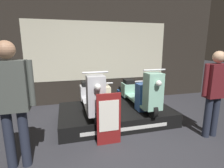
{
  "coord_description": "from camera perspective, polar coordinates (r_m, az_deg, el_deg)",
  "views": [
    {
      "loc": [
        -1.03,
        -2.2,
        1.72
      ],
      "look_at": [
        0.02,
        1.68,
        0.83
      ],
      "focal_mm": 28.0,
      "sensor_mm": 36.0,
      "label": 1
    }
  ],
  "objects": [
    {
      "name": "scooter_backrow_0",
      "position": [
        4.27,
        -4.9,
        -6.07
      ],
      "size": [
        0.45,
        1.79,
        0.98
      ],
      "color": "black",
      "rests_on": "ground_plane"
    },
    {
      "name": "scooter_display_left",
      "position": [
        3.76,
        -6.8,
        -3.91
      ],
      "size": [
        0.45,
        1.79,
        0.98
      ],
      "color": "black",
      "rests_on": "display_platform"
    },
    {
      "name": "scooter_display_right",
      "position": [
        4.07,
        9.26,
        -2.7
      ],
      "size": [
        0.45,
        1.79,
        0.98
      ],
      "color": "black",
      "rests_on": "display_platform"
    },
    {
      "name": "shop_wall_back",
      "position": [
        5.35,
        -4.12,
        11.19
      ],
      "size": [
        7.65,
        0.09,
        3.2
      ],
      "color": "#28231E",
      "rests_on": "ground_plane"
    },
    {
      "name": "display_platform",
      "position": [
        4.13,
        1.13,
        -9.81
      ],
      "size": [
        2.53,
        1.49,
        0.3
      ],
      "color": "black",
      "rests_on": "ground_plane"
    },
    {
      "name": "scooter_backrow_1",
      "position": [
        4.52,
        7.06,
        -5.04
      ],
      "size": [
        0.45,
        1.79,
        0.98
      ],
      "color": "black",
      "rests_on": "ground_plane"
    },
    {
      "name": "person_left_browsing",
      "position": [
        2.68,
        -29.99,
        -3.47
      ],
      "size": [
        0.59,
        0.24,
        1.78
      ],
      "color": "#232838",
      "rests_on": "ground_plane"
    },
    {
      "name": "person_right_browsing",
      "position": [
        3.71,
        30.51,
        -1.52
      ],
      "size": [
        0.53,
        0.21,
        1.63
      ],
      "color": "#232838",
      "rests_on": "ground_plane"
    },
    {
      "name": "price_sign_board",
      "position": [
        3.08,
        -1.04,
        -11.37
      ],
      "size": [
        0.43,
        0.04,
        0.93
      ],
      "color": "maroon",
      "rests_on": "ground_plane"
    },
    {
      "name": "ground_plane",
      "position": [
        2.98,
        8.82,
        -22.95
      ],
      "size": [
        30.0,
        30.0,
        0.0
      ],
      "primitive_type": "plane",
      "color": "#2D2D33"
    }
  ]
}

